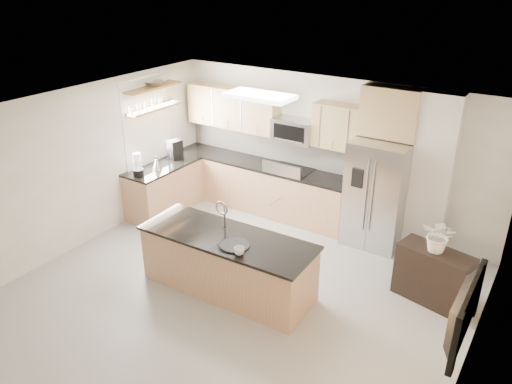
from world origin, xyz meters
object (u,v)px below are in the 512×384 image
Objects in this scene: bowl at (155,83)px; kettle at (157,164)px; refrigerator at (377,194)px; island at (228,263)px; coffee_maker at (175,150)px; flower_vase at (441,228)px; cup at (239,251)px; platter at (235,245)px; range at (289,193)px; microwave at (294,130)px; television at (455,310)px; credenza at (433,276)px; blender at (138,166)px.

kettle is at bearing -57.57° from bowl.
island is at bearing -117.30° from refrigerator.
coffee_maker is 1.32m from bowl.
flower_vase reaches higher than coffee_maker.
kettle is at bearing 152.02° from cup.
platter is at bearing -30.71° from bowl.
bowl reaches higher than island.
platter is (0.65, -2.63, 0.41)m from range.
cup is 0.56× the size of kettle.
cup is at bearing -107.08° from refrigerator.
platter is at bearing -111.28° from refrigerator.
island is 0.53m from platter.
television is at bearing -42.75° from microwave.
microwave is 0.43× the size of refrigerator.
flower_vase reaches higher than platter.
coffee_maker is (-2.09, -0.80, -0.53)m from microwave.
island is 2.56× the size of credenza.
refrigerator is 1.80× the size of credenza.
microwave is at bearing 47.25° from television.
cup is at bearing -27.98° from kettle.
island is at bearing 147.21° from platter.
island is at bearing -18.02° from blender.
microwave reaches higher than flower_vase.
blender is 1.70× the size of kettle.
refrigerator reaches higher than television.
range is 2.92m from cup.
flower_vase is at bearing -41.62° from refrigerator.
island is at bearing 78.12° from television.
island reaches higher than kettle.
microwave is 0.77× the size of credenza.
range is 1.50× the size of microwave.
flower_vase is at bearing 37.48° from cup.
bowl reaches higher than refrigerator.
range is 2.74m from platter.
credenza is 5.07m from blender.
cup reaches higher than credenza.
coffee_maker is (-0.02, 0.98, -0.01)m from blender.
bowl is at bearing -158.18° from range.
refrigerator is at bearing 23.37° from blender.
range is 1.15× the size of credenza.
blender reaches higher than island.
microwave is at bearing 20.90° from coffee_maker.
microwave is 1.85× the size of bowl.
island is 2.70m from blender.
range is 1.16m from microwave.
credenza is at bearing 5.80° from blender.
television is at bearing -23.56° from coffee_maker.
microwave is at bearing 105.89° from cup.
kettle is (-2.02, -1.38, -0.60)m from microwave.
island is at bearing -81.02° from microwave.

